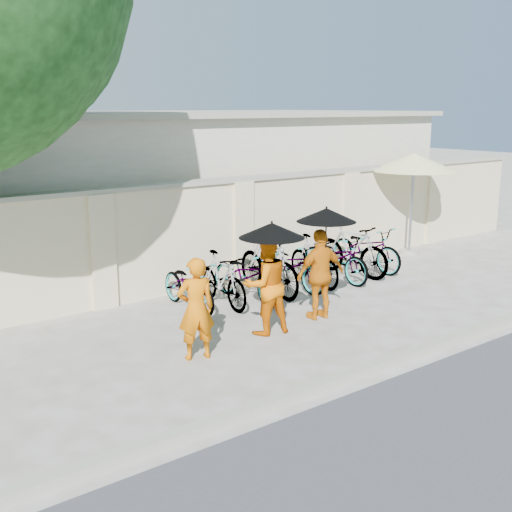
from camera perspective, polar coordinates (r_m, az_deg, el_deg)
ground at (r=9.55m, az=0.06°, el=-7.96°), size 80.00×80.00×0.00m
kerb at (r=8.34m, az=7.33°, el=-10.85°), size 40.00×0.16×0.12m
compound_wall at (r=12.35m, az=-5.32°, el=1.71°), size 20.00×0.30×2.00m
building_behind at (r=16.01m, az=-9.64°, el=6.38°), size 14.00×6.00×3.20m
monk_left at (r=8.89m, az=-5.36°, el=-4.68°), size 0.60×0.47×1.45m
monk_center at (r=9.82m, az=0.87°, el=-2.54°), size 0.84×0.70×1.56m
parasol_center at (r=9.60m, az=1.41°, el=2.30°), size 1.00×1.00×0.86m
monk_right at (r=10.57m, az=5.76°, el=-1.62°), size 0.93×0.49×1.51m
parasol_right at (r=10.32m, az=6.28°, el=3.65°), size 0.97×0.97×1.01m
patio_umbrella at (r=15.47m, az=13.85°, el=8.02°), size 2.17×2.17×2.39m
bike_0 at (r=11.13m, az=-5.98°, el=-2.60°), size 0.61×1.65×0.86m
bike_1 at (r=11.26m, az=-3.07°, el=-2.10°), size 0.55×1.62×0.96m
bike_2 at (r=11.56m, az=-0.77°, el=-1.75°), size 0.81×1.82×0.93m
bike_3 at (r=11.93m, az=1.12°, el=-0.77°), size 0.67×1.93×1.14m
bike_4 at (r=12.30m, az=3.16°, el=-0.84°), size 0.80×1.84×0.94m
bike_5 at (r=12.62m, az=5.17°, el=-0.41°), size 0.67×1.67×0.98m
bike_6 at (r=12.99m, az=7.04°, el=-0.16°), size 0.68×1.80×0.94m
bike_7 at (r=13.41m, az=8.50°, el=0.58°), size 0.74×1.89×1.10m
bike_8 at (r=13.90m, az=9.76°, el=0.67°), size 0.79×1.87×0.96m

